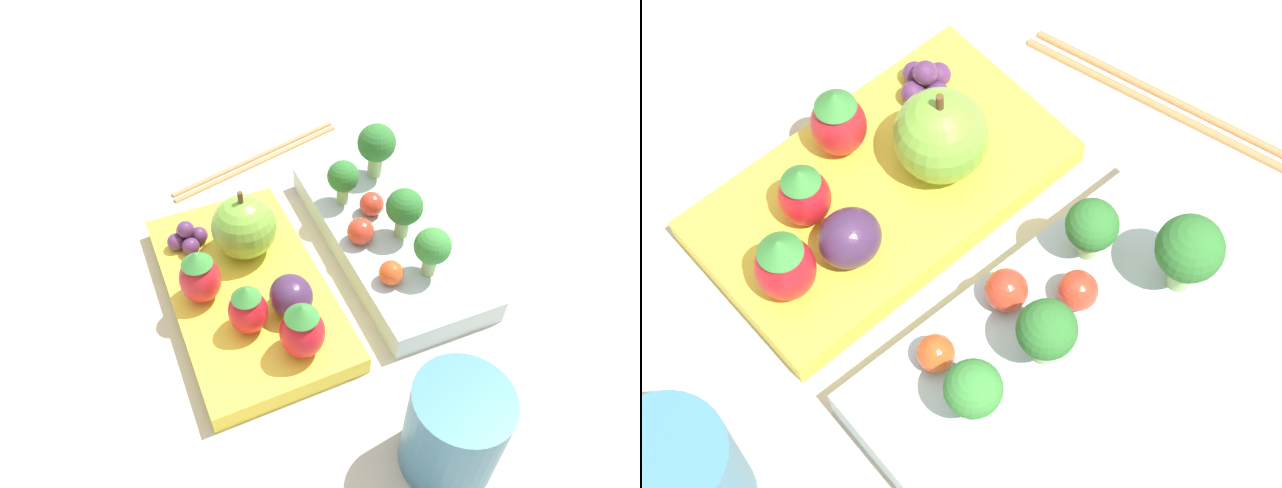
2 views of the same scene
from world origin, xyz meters
TOP-DOWN VIEW (x-y plane):
  - ground_plane at (0.00, 0.00)m, footprint 4.00×4.00m
  - bento_box_savoury at (-0.01, 0.06)m, footprint 0.23×0.11m
  - bento_box_fruit at (0.00, -0.07)m, footprint 0.22×0.12m
  - broccoli_floret_0 at (0.01, 0.07)m, footprint 0.03×0.03m
  - broccoli_floret_1 at (-0.05, 0.04)m, footprint 0.03×0.03m
  - broccoli_floret_2 at (0.06, 0.07)m, footprint 0.03×0.03m
  - broccoli_floret_3 at (-0.08, 0.09)m, footprint 0.04×0.04m
  - cherry_tomato_0 at (0.00, 0.03)m, footprint 0.02×0.02m
  - cherry_tomato_1 at (0.05, 0.03)m, footprint 0.02×0.02m
  - cherry_tomato_2 at (-0.03, 0.06)m, footprint 0.02×0.02m
  - apple at (-0.04, -0.06)m, footprint 0.06×0.06m
  - strawberry_0 at (0.08, -0.06)m, footprint 0.03×0.03m
  - strawberry_1 at (0.04, -0.09)m, footprint 0.03×0.03m
  - strawberry_2 at (0.00, -0.11)m, footprint 0.03×0.03m
  - plum at (0.04, -0.05)m, footprint 0.04×0.03m
  - grape_cluster at (-0.06, -0.11)m, footprint 0.04×0.04m
  - drinking_cup at (0.19, -0.00)m, footprint 0.06×0.06m
  - chopsticks_pair at (-0.18, 0.00)m, footprint 0.07×0.21m

SIDE VIEW (x-z plane):
  - ground_plane at x=0.00m, z-range 0.00..0.00m
  - chopsticks_pair at x=-0.18m, z-range 0.00..0.01m
  - bento_box_fruit at x=0.00m, z-range 0.00..0.02m
  - bento_box_savoury at x=-0.01m, z-range 0.00..0.02m
  - grape_cluster at x=-0.06m, z-range 0.02..0.04m
  - cherry_tomato_1 at x=0.05m, z-range 0.02..0.04m
  - plum at x=0.04m, z-range 0.02..0.05m
  - cherry_tomato_2 at x=-0.03m, z-range 0.02..0.05m
  - cherry_tomato_0 at x=0.00m, z-range 0.02..0.05m
  - drinking_cup at x=0.19m, z-range 0.00..0.08m
  - strawberry_1 at x=0.04m, z-range 0.02..0.06m
  - strawberry_2 at x=0.00m, z-range 0.02..0.07m
  - strawberry_0 at x=0.08m, z-range 0.02..0.07m
  - apple at x=-0.04m, z-range 0.01..0.08m
  - broccoli_floret_1 at x=-0.05m, z-range 0.03..0.08m
  - broccoli_floret_2 at x=0.06m, z-range 0.03..0.08m
  - broccoli_floret_0 at x=0.01m, z-range 0.03..0.08m
  - broccoli_floret_3 at x=-0.08m, z-range 0.03..0.09m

